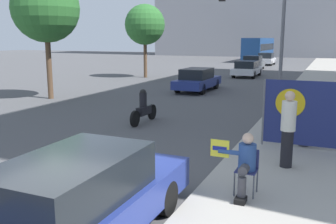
% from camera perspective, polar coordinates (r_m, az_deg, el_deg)
% --- Properties ---
extents(ground_plane, '(160.00, 160.00, 0.00)m').
position_cam_1_polar(ground_plane, '(7.59, -15.82, -13.92)').
color(ground_plane, '#4F4F51').
extents(sidewalk_curb, '(3.22, 90.00, 0.15)m').
position_cam_1_polar(sidewalk_curb, '(20.50, 21.20, 1.67)').
color(sidewalk_curb, '#A8A399').
rests_on(sidewalk_curb, ground_plane).
extents(seated_protester, '(0.92, 0.77, 1.23)m').
position_cam_1_polar(seated_protester, '(7.41, 11.66, -7.53)').
color(seated_protester, '#474C56').
rests_on(seated_protester, sidewalk_curb).
extents(jogger_on_sidewalk, '(0.34, 0.34, 1.83)m').
position_cam_1_polar(jogger_on_sidewalk, '(9.22, 17.82, -2.41)').
color(jogger_on_sidewalk, black).
rests_on(jogger_on_sidewalk, sidewalk_curb).
extents(pedestrian_behind, '(0.34, 0.34, 1.64)m').
position_cam_1_polar(pedestrian_behind, '(11.25, 20.22, -0.76)').
color(pedestrian_behind, '#424247').
rests_on(pedestrian_behind, sidewalk_curb).
extents(protest_banner, '(2.61, 0.06, 1.90)m').
position_cam_1_polar(protest_banner, '(10.88, 20.89, -0.27)').
color(protest_banner, slate).
rests_on(protest_banner, sidewalk_curb).
extents(traffic_light_pole, '(3.00, 2.76, 5.88)m').
position_cam_1_polar(traffic_light_pole, '(18.20, 13.84, 13.75)').
color(traffic_light_pole, slate).
rests_on(traffic_light_pole, sidewalk_curb).
extents(parked_car_curbside, '(1.70, 4.77, 1.49)m').
position_cam_1_polar(parked_car_curbside, '(5.92, -13.35, -13.28)').
color(parked_car_curbside, navy).
rests_on(parked_car_curbside, ground_plane).
extents(car_on_road_nearest, '(1.75, 4.50, 1.39)m').
position_cam_1_polar(car_on_road_nearest, '(23.16, 4.50, 4.94)').
color(car_on_road_nearest, navy).
rests_on(car_on_road_nearest, ground_plane).
extents(car_on_road_midblock, '(1.86, 4.37, 1.36)m').
position_cam_1_polar(car_on_road_midblock, '(32.65, 11.93, 6.48)').
color(car_on_road_midblock, silver).
rests_on(car_on_road_midblock, ground_plane).
extents(car_on_road_distant, '(1.85, 4.14, 1.46)m').
position_cam_1_polar(car_on_road_distant, '(40.33, 12.81, 7.33)').
color(car_on_road_distant, '#565B60').
rests_on(car_on_road_distant, ground_plane).
extents(car_on_road_far_lane, '(1.82, 4.20, 1.49)m').
position_cam_1_polar(car_on_road_far_lane, '(48.13, 14.72, 7.81)').
color(car_on_road_far_lane, silver).
rests_on(car_on_road_far_lane, ground_plane).
extents(city_bus_on_road, '(2.52, 12.43, 3.30)m').
position_cam_1_polar(city_bus_on_road, '(56.92, 13.66, 9.48)').
color(city_bus_on_road, navy).
rests_on(city_bus_on_road, ground_plane).
extents(motorcycle_on_road, '(0.28, 2.03, 1.31)m').
position_cam_1_polar(motorcycle_on_road, '(14.23, -3.74, 0.52)').
color(motorcycle_on_road, black).
rests_on(motorcycle_on_road, ground_plane).
extents(street_tree_near_curb, '(3.50, 3.50, 6.46)m').
position_cam_1_polar(street_tree_near_curb, '(20.98, -18.15, 14.73)').
color(street_tree_near_curb, brown).
rests_on(street_tree_near_curb, ground_plane).
extents(street_tree_midblock, '(3.27, 3.27, 5.96)m').
position_cam_1_polar(street_tree_midblock, '(31.34, -3.54, 13.12)').
color(street_tree_midblock, brown).
rests_on(street_tree_midblock, ground_plane).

